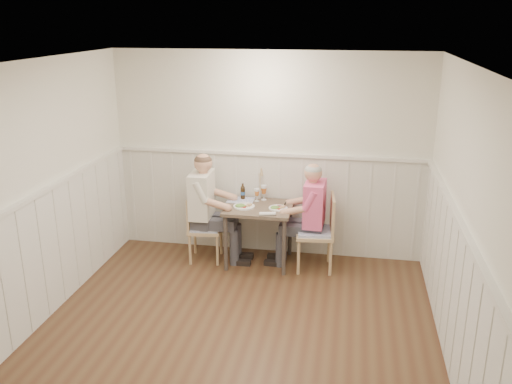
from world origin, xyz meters
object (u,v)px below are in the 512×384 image
dining_table (259,215)px  chair_right (320,230)px  diner_cream (206,216)px  man_in_pink (311,224)px  beer_bottle (243,192)px  chair_left (201,225)px  grass_vase (259,184)px

dining_table → chair_right: bearing=-3.2°
diner_cream → man_in_pink: bearing=1.9°
beer_bottle → man_in_pink: bearing=-14.3°
dining_table → chair_right: size_ratio=0.86×
dining_table → chair_left: bearing=-176.8°
dining_table → chair_right: (0.76, -0.04, -0.13)m
chair_left → beer_bottle: beer_bottle is taller
dining_table → diner_cream: bearing=-177.1°
man_in_pink → chair_left: bearing=-177.8°
diner_cream → beer_bottle: (0.42, 0.27, 0.25)m
chair_right → chair_left: chair_right is taller
dining_table → diner_cream: 0.68m
chair_left → diner_cream: bearing=7.2°
dining_table → chair_left: size_ratio=0.95×
diner_cream → grass_vase: 0.79m
man_in_pink → diner_cream: diner_cream is taller
man_in_pink → beer_bottle: bearing=165.7°
chair_right → diner_cream: (-1.43, 0.01, 0.08)m
diner_cream → chair_left: bearing=-172.8°
chair_left → man_in_pink: size_ratio=0.63×
diner_cream → beer_bottle: diner_cream is taller
beer_bottle → grass_vase: size_ratio=0.49×
beer_bottle → grass_vase: 0.23m
grass_vase → man_in_pink: bearing=-23.3°
diner_cream → grass_vase: (0.62, 0.34, 0.35)m
chair_right → grass_vase: grass_vase is taller
diner_cream → grass_vase: bearing=29.0°
diner_cream → beer_bottle: 0.56m
chair_right → grass_vase: 0.98m
dining_table → chair_left: chair_left is taller
dining_table → chair_right: chair_right is taller
chair_left → diner_cream: diner_cream is taller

